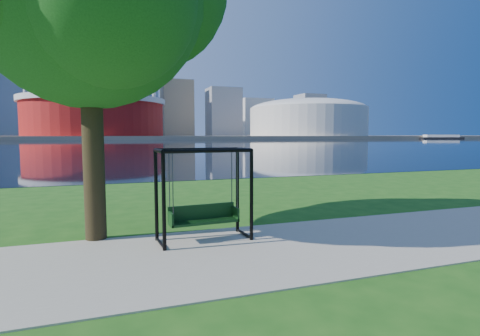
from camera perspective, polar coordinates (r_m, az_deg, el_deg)
name	(u,v)px	position (r m, az deg, el deg)	size (l,w,h in m)	color
ground	(237,246)	(8.41, -0.39, -11.79)	(900.00, 900.00, 0.00)	#1E5114
path	(245,252)	(7.96, 0.80, -12.67)	(120.00, 4.00, 0.03)	#9E937F
river	(119,144)	(109.68, -18.00, 3.51)	(900.00, 180.00, 0.02)	black
far_bank	(112,137)	(313.63, -18.92, 4.49)	(900.00, 228.00, 2.00)	#937F60
stadium	(95,116)	(243.02, -21.24, 7.46)	(83.00, 83.00, 32.00)	maroon
arena	(308,117)	(279.25, 10.31, 7.70)	(84.00, 84.00, 26.56)	beige
skyline	(105,94)	(328.72, -19.87, 10.56)	(392.00, 66.00, 96.50)	gray
swing	(204,197)	(8.60, -5.56, -4.37)	(2.15, 1.05, 2.14)	black
barge	(441,137)	(287.05, 28.31, 4.19)	(28.69, 15.46, 2.77)	black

